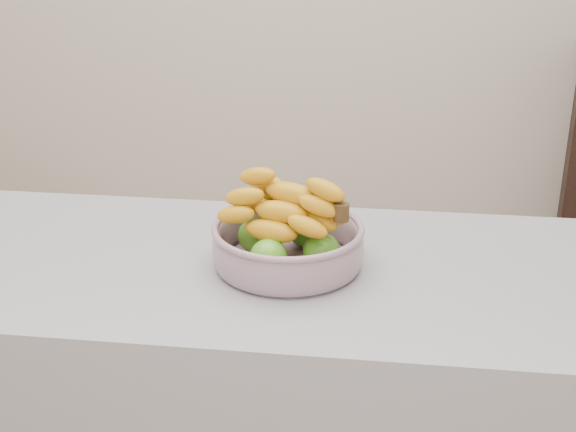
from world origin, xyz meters
name	(u,v)px	position (x,y,z in m)	size (l,w,h in m)	color
fruit_bowl	(288,240)	(0.21, -0.32, 0.95)	(0.28, 0.28, 0.16)	#A5AEC6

